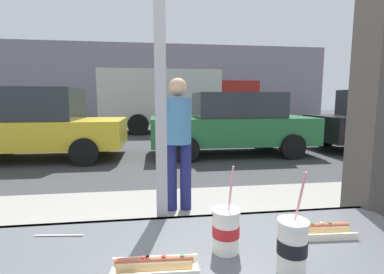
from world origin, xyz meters
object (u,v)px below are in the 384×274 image
parked_car_yellow (37,124)px  soda_cup_left (292,246)px  soda_cup_right (226,230)px  hotdog_tray_far (320,230)px  box_truck (177,99)px  pedestrian (178,136)px  parked_car_green (233,123)px  hotdog_tray_near (155,265)px

parked_car_yellow → soda_cup_left: bearing=-63.5°
soda_cup_right → hotdog_tray_far: bearing=8.7°
box_truck → parked_car_yellow: bearing=-124.7°
box_truck → pedestrian: size_ratio=4.32×
hotdog_tray_far → pedestrian: (-0.36, 2.40, 0.07)m
soda_cup_right → parked_car_green: (1.88, 6.52, -0.18)m
hotdog_tray_far → parked_car_yellow: 7.37m
soda_cup_left → box_truck: size_ratio=0.05×
hotdog_tray_far → pedestrian: bearing=98.4°
hotdog_tray_far → hotdog_tray_near: bearing=-166.7°
soda_cup_right → hotdog_tray_far: soda_cup_right is taller
hotdog_tray_near → parked_car_yellow: 7.22m
hotdog_tray_near → hotdog_tray_far: 0.66m
hotdog_tray_near → pedestrian: 2.57m
pedestrian → soda_cup_left: bearing=-87.2°
soda_cup_left → pedestrian: bearing=92.8°
hotdog_tray_far → parked_car_green: bearing=77.0°
hotdog_tray_near → parked_car_yellow: bearing=113.8°
pedestrian → parked_car_yellow: bearing=128.3°
parked_car_yellow → pedestrian: bearing=-51.7°
soda_cup_left → parked_car_yellow: size_ratio=0.08×
soda_cup_right → box_truck: 12.28m
soda_cup_left → hotdog_tray_near: size_ratio=1.18×
hotdog_tray_near → box_truck: bearing=85.1°
parked_car_green → box_truck: box_truck is taller
soda_cup_left → soda_cup_right: size_ratio=1.05×
hotdog_tray_far → parked_car_green: (1.49, 6.46, -0.12)m
hotdog_tray_far → box_truck: size_ratio=0.04×
soda_cup_left → pedestrian: (-0.13, 2.61, 0.01)m
soda_cup_right → pedestrian: size_ratio=0.19×
pedestrian → hotdog_tray_far: bearing=-81.6°
soda_cup_left → soda_cup_right: (-0.17, 0.15, -0.01)m
soda_cup_left → parked_car_yellow: parked_car_yellow is taller
soda_cup_right → parked_car_green: 6.79m
hotdog_tray_near → parked_car_green: 6.94m
parked_car_green → pedestrian: size_ratio=2.67×
soda_cup_left → box_truck: box_truck is taller
soda_cup_right → box_truck: size_ratio=0.04×
hotdog_tray_near → soda_cup_right: bearing=20.2°
soda_cup_right → parked_car_yellow: parked_car_yellow is taller
soda_cup_left → parked_car_yellow: 7.45m
soda_cup_left → box_truck: (0.63, 12.39, 0.51)m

